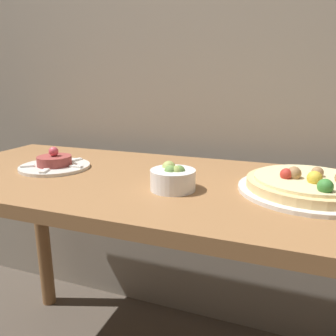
{
  "coord_description": "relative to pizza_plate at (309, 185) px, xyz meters",
  "views": [
    {
      "loc": [
        0.31,
        -0.52,
        1.01
      ],
      "look_at": [
        0.01,
        0.28,
        0.79
      ],
      "focal_mm": 35.0,
      "sensor_mm": 36.0,
      "label": 1
    }
  ],
  "objects": [
    {
      "name": "pizza_plate",
      "position": [
        0.0,
        0.0,
        0.0
      ],
      "size": [
        0.34,
        0.34,
        0.07
      ],
      "color": "silver",
      "rests_on": "dining_table"
    },
    {
      "name": "dining_table",
      "position": [
        -0.37,
        -0.02,
        -0.13
      ],
      "size": [
        1.49,
        0.61,
        0.75
      ],
      "color": "olive",
      "rests_on": "ground_plane"
    },
    {
      "name": "tartare_plate",
      "position": [
        -0.74,
        -0.02,
        -0.01
      ],
      "size": [
        0.22,
        0.22,
        0.07
      ],
      "color": "silver",
      "rests_on": "dining_table"
    },
    {
      "name": "small_bowl",
      "position": [
        -0.32,
        -0.09,
        0.01
      ],
      "size": [
        0.11,
        0.11,
        0.07
      ],
      "color": "white",
      "rests_on": "dining_table"
    }
  ]
}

